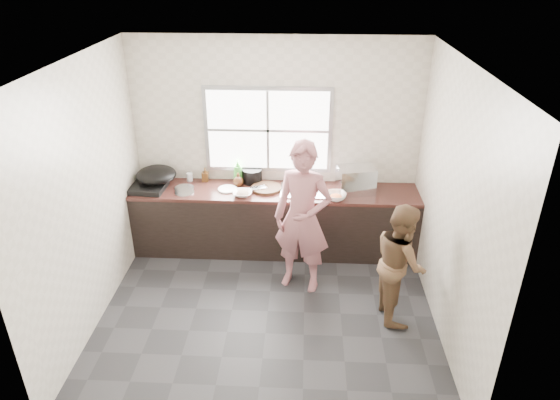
# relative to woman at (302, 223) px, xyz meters

# --- Properties ---
(floor) EXTENTS (3.60, 3.20, 0.01)m
(floor) POSITION_rel_woman_xyz_m (-0.36, -0.52, -0.84)
(floor) COLOR #28282A
(floor) RESTS_ON ground
(ceiling) EXTENTS (3.60, 3.20, 0.01)m
(ceiling) POSITION_rel_woman_xyz_m (-0.36, -0.52, 1.87)
(ceiling) COLOR silver
(ceiling) RESTS_ON wall_back
(wall_back) EXTENTS (3.60, 0.01, 2.70)m
(wall_back) POSITION_rel_woman_xyz_m (-0.36, 1.08, 0.51)
(wall_back) COLOR beige
(wall_back) RESTS_ON ground
(wall_left) EXTENTS (0.01, 3.20, 2.70)m
(wall_left) POSITION_rel_woman_xyz_m (-2.16, -0.52, 0.51)
(wall_left) COLOR silver
(wall_left) RESTS_ON ground
(wall_right) EXTENTS (0.01, 3.20, 2.70)m
(wall_right) POSITION_rel_woman_xyz_m (1.45, -0.52, 0.51)
(wall_right) COLOR silver
(wall_right) RESTS_ON ground
(wall_front) EXTENTS (3.60, 0.01, 2.70)m
(wall_front) POSITION_rel_woman_xyz_m (-0.36, -2.13, 0.51)
(wall_front) COLOR silver
(wall_front) RESTS_ON ground
(cabinet) EXTENTS (3.60, 0.62, 0.82)m
(cabinet) POSITION_rel_woman_xyz_m (-0.36, 0.77, -0.43)
(cabinet) COLOR black
(cabinet) RESTS_ON floor
(countertop) EXTENTS (3.60, 0.64, 0.04)m
(countertop) POSITION_rel_woman_xyz_m (-0.36, 0.77, 0.00)
(countertop) COLOR #391C17
(countertop) RESTS_ON cabinet
(sink) EXTENTS (0.55, 0.45, 0.02)m
(sink) POSITION_rel_woman_xyz_m (-0.01, 0.77, 0.03)
(sink) COLOR silver
(sink) RESTS_ON countertop
(faucet) EXTENTS (0.02, 0.02, 0.30)m
(faucet) POSITION_rel_woman_xyz_m (-0.01, 0.97, 0.17)
(faucet) COLOR silver
(faucet) RESTS_ON countertop
(window_frame) EXTENTS (1.60, 0.05, 1.10)m
(window_frame) POSITION_rel_woman_xyz_m (-0.46, 1.07, 0.71)
(window_frame) COLOR #9EA0A5
(window_frame) RESTS_ON wall_back
(window_glazing) EXTENTS (1.50, 0.01, 1.00)m
(window_glazing) POSITION_rel_woman_xyz_m (-0.46, 1.04, 0.71)
(window_glazing) COLOR white
(window_glazing) RESTS_ON window_frame
(woman) EXTENTS (0.70, 0.56, 1.67)m
(woman) POSITION_rel_woman_xyz_m (0.00, 0.00, 0.00)
(woman) COLOR #B16A70
(woman) RESTS_ON floor
(person_side) EXTENTS (0.57, 0.70, 1.32)m
(person_side) POSITION_rel_woman_xyz_m (1.03, -0.47, -0.17)
(person_side) COLOR brown
(person_side) RESTS_ON floor
(cutting_board) EXTENTS (0.41, 0.41, 0.04)m
(cutting_board) POSITION_rel_woman_xyz_m (-0.47, 0.79, 0.04)
(cutting_board) COLOR #312013
(cutting_board) RESTS_ON countertop
(cleaver) EXTENTS (0.23, 0.17, 0.01)m
(cleaver) POSITION_rel_woman_xyz_m (-0.57, 0.75, 0.07)
(cleaver) COLOR #ADB0B4
(cleaver) RESTS_ON cutting_board
(bowl_mince) EXTENTS (0.23, 0.23, 0.06)m
(bowl_mince) POSITION_rel_woman_xyz_m (-0.74, 0.60, 0.05)
(bowl_mince) COLOR white
(bowl_mince) RESTS_ON countertop
(bowl_crabs) EXTENTS (0.22, 0.22, 0.06)m
(bowl_crabs) POSITION_rel_woman_xyz_m (0.39, 0.56, 0.06)
(bowl_crabs) COLOR white
(bowl_crabs) RESTS_ON countertop
(bowl_held) EXTENTS (0.25, 0.25, 0.07)m
(bowl_held) POSITION_rel_woman_xyz_m (-0.00, 0.56, 0.06)
(bowl_held) COLOR white
(bowl_held) RESTS_ON countertop
(black_pot) EXTENTS (0.29, 0.29, 0.18)m
(black_pot) POSITION_rel_woman_xyz_m (-0.67, 1.00, 0.11)
(black_pot) COLOR black
(black_pot) RESTS_ON countertop
(plate_food) EXTENTS (0.27, 0.27, 0.02)m
(plate_food) POSITION_rel_woman_xyz_m (-0.96, 0.75, 0.03)
(plate_food) COLOR white
(plate_food) RESTS_ON countertop
(bottle_green) EXTENTS (0.15, 0.15, 0.31)m
(bottle_green) POSITION_rel_woman_xyz_m (-0.85, 0.99, 0.18)
(bottle_green) COLOR green
(bottle_green) RESTS_ON countertop
(bottle_brown_tall) EXTENTS (0.08, 0.08, 0.17)m
(bottle_brown_tall) POSITION_rel_woman_xyz_m (-1.28, 1.00, 0.11)
(bottle_brown_tall) COLOR #4A2E12
(bottle_brown_tall) RESTS_ON countertop
(bottle_brown_short) EXTENTS (0.13, 0.13, 0.16)m
(bottle_brown_short) POSITION_rel_woman_xyz_m (-0.83, 0.89, 0.10)
(bottle_brown_short) COLOR #462611
(bottle_brown_short) RESTS_ON countertop
(glass_jar) EXTENTS (0.08, 0.08, 0.11)m
(glass_jar) POSITION_rel_woman_xyz_m (-1.48, 1.00, 0.08)
(glass_jar) COLOR silver
(glass_jar) RESTS_ON countertop
(burner) EXTENTS (0.44, 0.44, 0.06)m
(burner) POSITION_rel_woman_xyz_m (-1.95, 0.71, 0.06)
(burner) COLOR black
(burner) RESTS_ON countertop
(wok) EXTENTS (0.51, 0.51, 0.19)m
(wok) POSITION_rel_woman_xyz_m (-1.87, 0.82, 0.18)
(wok) COLOR black
(wok) RESTS_ON burner
(dish_rack) EXTENTS (0.49, 0.39, 0.33)m
(dish_rack) POSITION_rel_woman_xyz_m (0.64, 0.77, 0.19)
(dish_rack) COLOR silver
(dish_rack) RESTS_ON countertop
(pot_lid_left) EXTENTS (0.27, 0.27, 0.01)m
(pot_lid_left) POSITION_rel_woman_xyz_m (-1.48, 0.64, 0.03)
(pot_lid_left) COLOR silver
(pot_lid_left) RESTS_ON countertop
(pot_lid_right) EXTENTS (0.30, 0.30, 0.01)m
(pot_lid_right) POSITION_rel_woman_xyz_m (-1.51, 0.76, 0.03)
(pot_lid_right) COLOR silver
(pot_lid_right) RESTS_ON countertop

